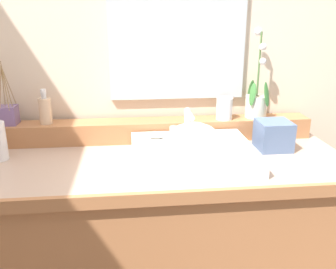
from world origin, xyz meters
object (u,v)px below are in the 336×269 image
at_px(soap_dispenser, 45,110).
at_px(tissue_box, 273,135).
at_px(reed_diffuser, 8,115).
at_px(tumbler_cup, 224,109).
at_px(sink_basin, 193,156).
at_px(soap_bar, 157,135).
at_px(potted_plant, 257,99).

height_order(soap_dispenser, tissue_box, soap_dispenser).
bearing_deg(reed_diffuser, tumbler_cup, -1.25).
relative_size(sink_basin, tissue_box, 3.45).
xyz_separation_m(soap_bar, tissue_box, (0.47, -0.01, -0.01)).
distance_m(potted_plant, reed_diffuser, 1.06).
relative_size(soap_bar, soap_dispenser, 0.48).
bearing_deg(sink_basin, tumbler_cup, 55.01).
height_order(soap_bar, potted_plant, potted_plant).
distance_m(tumbler_cup, reed_diffuser, 0.91).
distance_m(sink_basin, potted_plant, 0.45).
distance_m(potted_plant, soap_dispenser, 0.90).
distance_m(soap_bar, potted_plant, 0.49).
bearing_deg(potted_plant, tumbler_cup, -173.12).
relative_size(potted_plant, tumbler_cup, 4.05).
bearing_deg(reed_diffuser, tissue_box, -9.06).
relative_size(soap_bar, tumbler_cup, 0.74).
bearing_deg(potted_plant, reed_diffuser, 179.89).
distance_m(reed_diffuser, tissue_box, 1.09).
height_order(soap_bar, tumbler_cup, tumbler_cup).
distance_m(sink_basin, soap_bar, 0.18).
xyz_separation_m(soap_dispenser, tissue_box, (0.92, -0.16, -0.09)).
bearing_deg(tissue_box, soap_bar, 178.53).
bearing_deg(potted_plant, tissue_box, -83.19).
xyz_separation_m(potted_plant, reed_diffuser, (-1.06, 0.00, -0.04)).
distance_m(soap_dispenser, tissue_box, 0.94).
bearing_deg(tumbler_cup, potted_plant, 6.88).
xyz_separation_m(tumbler_cup, tissue_box, (0.17, -0.15, -0.08)).
distance_m(tumbler_cup, tissue_box, 0.24).
distance_m(sink_basin, tumbler_cup, 0.33).
xyz_separation_m(reed_diffuser, tissue_box, (1.08, -0.17, -0.07)).
bearing_deg(soap_bar, soap_dispenser, 161.61).
bearing_deg(tissue_box, potted_plant, 96.81).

